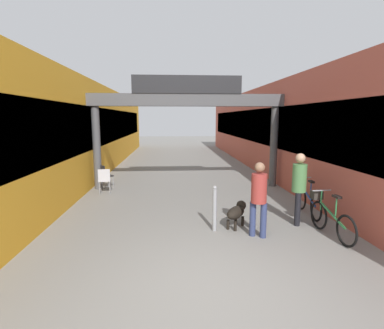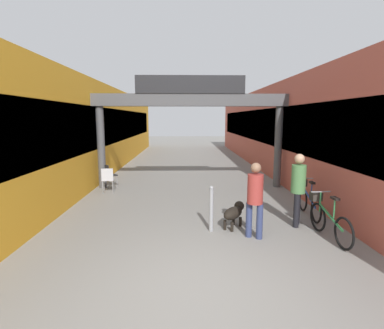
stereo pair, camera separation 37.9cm
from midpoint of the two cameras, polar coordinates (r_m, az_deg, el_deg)
The scene contains 12 objects.
ground_plane at distance 5.02m, azimuth 1.25°, elevation -22.65°, with size 80.00×80.00×0.00m, color gray.
storefront_left at distance 15.98m, azimuth -21.15°, elevation 6.15°, with size 3.00×26.00×4.09m.
storefront_right at distance 16.23m, azimuth 15.94°, elevation 6.44°, with size 3.00×26.00×4.09m.
arcade_sign_gateway at distance 11.25m, azimuth -1.95°, elevation 10.53°, with size 7.40×0.47×4.15m.
pedestrian_with_dog at distance 6.70m, azimuth 11.03°, elevation -5.69°, with size 0.46×0.46×1.68m.
pedestrian_companion at distance 7.75m, azimuth 18.41°, elevation -3.52°, with size 0.45×0.45×1.78m.
dog_on_leash at distance 7.40m, azimuth 7.07°, elevation -8.93°, with size 0.70×0.81×0.59m.
bicycle_green_nearest at distance 7.40m, azimuth 23.29°, elevation -9.09°, with size 0.46×1.69×0.98m.
bicycle_blue_second at distance 8.83m, azimuth 19.88°, elevation -6.06°, with size 0.46×1.69×0.98m.
bollard_post_metal at distance 7.03m, azimuth 2.78°, elevation -8.31°, with size 0.10×0.10×1.09m.
cafe_chair_aluminium_nearer at distance 10.90m, azimuth -17.29°, elevation -2.60°, with size 0.44×0.44×0.89m.
cafe_chair_black_farther at distance 11.74m, azimuth -17.24°, elevation -1.81°, with size 0.56×0.56×0.89m.
Camera 1 is at (-0.58, -4.26, 2.62)m, focal length 28.00 mm.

